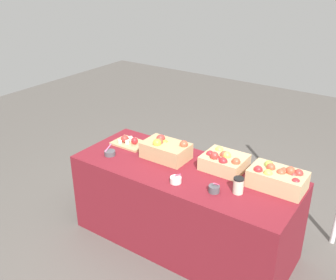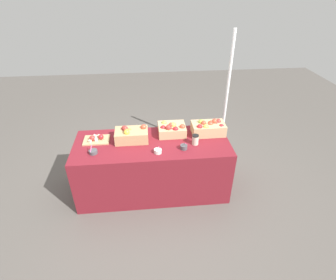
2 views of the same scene
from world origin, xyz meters
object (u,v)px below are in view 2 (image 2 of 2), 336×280
at_px(sample_bowl_mid, 184,147).
at_px(cutting_board_front, 96,139).
at_px(apple_crate_middle, 172,129).
at_px(sample_bowl_near, 158,151).
at_px(apple_crate_right, 131,135).
at_px(sample_bowl_far, 93,152).
at_px(tent_pole, 226,99).
at_px(apple_crate_left, 209,128).
at_px(coffee_cup, 195,140).

bearing_deg(sample_bowl_mid, cutting_board_front, 164.93).
relative_size(apple_crate_middle, sample_bowl_near, 3.48).
bearing_deg(apple_crate_middle, apple_crate_right, -168.49).
relative_size(sample_bowl_far, tent_pole, 0.05).
distance_m(cutting_board_front, sample_bowl_mid, 1.08).
bearing_deg(sample_bowl_mid, apple_crate_left, 41.41).
height_order(cutting_board_front, tent_pole, tent_pole).
height_order(sample_bowl_near, tent_pole, tent_pole).
bearing_deg(coffee_cup, apple_crate_left, 47.45).
relative_size(cutting_board_front, tent_pole, 0.16).
xyz_separation_m(cutting_board_front, sample_bowl_far, (-0.00, -0.27, -0.00)).
distance_m(apple_crate_middle, sample_bowl_mid, 0.37).
bearing_deg(sample_bowl_far, coffee_cup, 3.72).
height_order(apple_crate_middle, coffee_cup, apple_crate_middle).
distance_m(apple_crate_middle, sample_bowl_near, 0.46).
xyz_separation_m(apple_crate_left, sample_bowl_mid, (-0.36, -0.32, -0.06)).
distance_m(apple_crate_middle, sample_bowl_far, 1.00).
bearing_deg(sample_bowl_mid, apple_crate_middle, 106.35).
distance_m(sample_bowl_near, tent_pole, 1.44).
bearing_deg(sample_bowl_far, sample_bowl_mid, -0.64).
bearing_deg(apple_crate_middle, apple_crate_left, -4.27).
xyz_separation_m(apple_crate_middle, sample_bowl_mid, (0.10, -0.36, -0.04)).
distance_m(sample_bowl_far, coffee_cup, 1.20).
bearing_deg(coffee_cup, sample_bowl_near, -163.22).
bearing_deg(apple_crate_left, sample_bowl_near, -151.14).
xyz_separation_m(apple_crate_left, sample_bowl_near, (-0.67, -0.37, -0.06)).
height_order(apple_crate_middle, cutting_board_front, apple_crate_middle).
xyz_separation_m(apple_crate_right, tent_pole, (1.37, 0.66, 0.14)).
distance_m(sample_bowl_mid, tent_pole, 1.20).
bearing_deg(apple_crate_left, apple_crate_middle, 175.73).
bearing_deg(sample_bowl_mid, sample_bowl_far, 179.36).
bearing_deg(coffee_cup, sample_bowl_mid, -149.44).
xyz_separation_m(sample_bowl_near, coffee_cup, (0.46, 0.14, 0.04)).
xyz_separation_m(coffee_cup, tent_pole, (0.60, 0.82, 0.15)).
relative_size(apple_crate_middle, apple_crate_right, 0.86).
relative_size(apple_crate_left, sample_bowl_mid, 4.11).
height_order(apple_crate_right, tent_pole, tent_pole).
xyz_separation_m(apple_crate_right, cutting_board_front, (-0.43, 0.03, -0.06)).
relative_size(apple_crate_left, sample_bowl_near, 4.23).
bearing_deg(sample_bowl_near, sample_bowl_far, 175.29).
relative_size(sample_bowl_near, sample_bowl_mid, 0.97).
height_order(apple_crate_middle, sample_bowl_mid, apple_crate_middle).
distance_m(apple_crate_left, sample_bowl_far, 1.45).
height_order(apple_crate_left, cutting_board_front, apple_crate_left).
height_order(apple_crate_left, sample_bowl_near, apple_crate_left).
height_order(cutting_board_front, sample_bowl_far, sample_bowl_far).
height_order(sample_bowl_mid, coffee_cup, coffee_cup).
xyz_separation_m(cutting_board_front, sample_bowl_near, (0.74, -0.33, 0.00)).
bearing_deg(sample_bowl_near, coffee_cup, 16.78).
bearing_deg(cutting_board_front, coffee_cup, -9.11).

